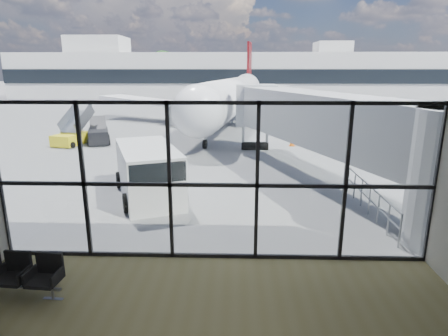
# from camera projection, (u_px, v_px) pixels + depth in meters

# --- Properties ---
(ground) EXTENTS (220.00, 220.00, 0.00)m
(ground) POSITION_uv_depth(u_px,v_px,m) (232.00, 110.00, 49.48)
(ground) COLOR slate
(ground) RESTS_ON ground
(lounge_shell) EXTENTS (12.02, 8.01, 4.51)m
(lounge_shell) POSITION_uv_depth(u_px,v_px,m) (193.00, 254.00, 5.53)
(lounge_shell) COLOR brown
(lounge_shell) RESTS_ON ground
(glass_curtain_wall) EXTENTS (12.10, 0.12, 4.50)m
(glass_curtain_wall) POSITION_uv_depth(u_px,v_px,m) (213.00, 183.00, 10.27)
(glass_curtain_wall) COLOR white
(glass_curtain_wall) RESTS_ON ground
(jet_bridge) EXTENTS (8.00, 16.50, 4.33)m
(jet_bridge) POSITION_uv_depth(u_px,v_px,m) (331.00, 127.00, 16.82)
(jet_bridge) COLOR #A9ABAE
(jet_bridge) RESTS_ON ground
(apron_railing) EXTENTS (0.06, 5.46, 1.11)m
(apron_railing) POSITION_uv_depth(u_px,v_px,m) (370.00, 196.00, 13.87)
(apron_railing) COLOR gray
(apron_railing) RESTS_ON ground
(far_terminal) EXTENTS (80.00, 12.20, 11.00)m
(far_terminal) POSITION_uv_depth(u_px,v_px,m) (230.00, 75.00, 69.64)
(far_terminal) COLOR silver
(far_terminal) RESTS_ON ground
(tree_0) EXTENTS (4.95, 4.95, 7.12)m
(tree_0) POSITION_uv_depth(u_px,v_px,m) (25.00, 72.00, 80.60)
(tree_0) COLOR #382619
(tree_0) RESTS_ON ground
(tree_1) EXTENTS (5.61, 5.61, 8.07)m
(tree_1) POSITION_uv_depth(u_px,v_px,m) (52.00, 69.00, 80.25)
(tree_1) COLOR #382619
(tree_1) RESTS_ON ground
(tree_2) EXTENTS (6.27, 6.27, 9.03)m
(tree_2) POSITION_uv_depth(u_px,v_px,m) (79.00, 66.00, 79.91)
(tree_2) COLOR #382619
(tree_2) RESTS_ON ground
(tree_3) EXTENTS (4.95, 4.95, 7.12)m
(tree_3) POSITION_uv_depth(u_px,v_px,m) (108.00, 72.00, 80.04)
(tree_3) COLOR #382619
(tree_3) RESTS_ON ground
(tree_4) EXTENTS (5.61, 5.61, 8.07)m
(tree_4) POSITION_uv_depth(u_px,v_px,m) (135.00, 69.00, 79.69)
(tree_4) COLOR #382619
(tree_4) RESTS_ON ground
(tree_5) EXTENTS (6.27, 6.27, 9.03)m
(tree_5) POSITION_uv_depth(u_px,v_px,m) (163.00, 66.00, 79.34)
(tree_5) COLOR #382619
(tree_5) RESTS_ON ground
(seating_row) EXTENTS (2.37, 0.82, 1.05)m
(seating_row) POSITION_uv_depth(u_px,v_px,m) (15.00, 272.00, 8.96)
(seating_row) COLOR gray
(seating_row) RESTS_ON ground
(airliner) EXTENTS (29.04, 33.82, 8.74)m
(airliner) POSITION_uv_depth(u_px,v_px,m) (233.00, 96.00, 37.33)
(airliner) COLOR white
(airliner) RESTS_ON ground
(service_van) EXTENTS (3.85, 5.42, 2.16)m
(service_van) POSITION_uv_depth(u_px,v_px,m) (149.00, 172.00, 15.66)
(service_van) COLOR silver
(service_van) RESTS_ON ground
(belt_loader) EXTENTS (2.48, 4.01, 1.75)m
(belt_loader) POSITION_uv_depth(u_px,v_px,m) (99.00, 135.00, 27.41)
(belt_loader) COLOR black
(belt_loader) RESTS_ON ground
(mobile_stairs) EXTENTS (2.26, 3.48, 2.26)m
(mobile_stairs) POSITION_uv_depth(u_px,v_px,m) (72.00, 137.00, 26.84)
(mobile_stairs) COLOR yellow
(mobile_stairs) RESTS_ON ground
(traffic_cone_a) EXTENTS (0.39, 0.39, 0.55)m
(traffic_cone_a) POSITION_uv_depth(u_px,v_px,m) (154.00, 160.00, 21.19)
(traffic_cone_a) COLOR #D6540B
(traffic_cone_a) RESTS_ON ground
(traffic_cone_c) EXTENTS (0.42, 0.42, 0.60)m
(traffic_cone_c) POSITION_uv_depth(u_px,v_px,m) (292.00, 142.00, 26.43)
(traffic_cone_c) COLOR orange
(traffic_cone_c) RESTS_ON ground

